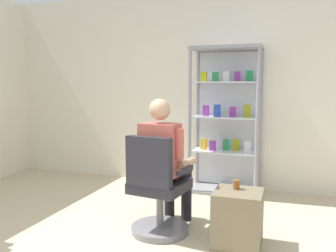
{
  "coord_description": "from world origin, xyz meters",
  "views": [
    {
      "loc": [
        1.19,
        -1.86,
        1.42
      ],
      "look_at": [
        0.02,
        1.52,
        1.0
      ],
      "focal_mm": 37.8,
      "sensor_mm": 36.0,
      "label": 1
    }
  ],
  "objects": [
    {
      "name": "tea_glass",
      "position": [
        0.76,
        1.24,
        0.53
      ],
      "size": [
        0.06,
        0.06,
        0.08
      ],
      "primitive_type": "cylinder",
      "color": "brown",
      "rests_on": "storage_crate"
    },
    {
      "name": "display_cabinet_main",
      "position": [
        0.4,
        2.76,
        0.97
      ],
      "size": [
        0.9,
        0.45,
        1.9
      ],
      "color": "gray",
      "rests_on": "ground"
    },
    {
      "name": "storage_crate",
      "position": [
        0.79,
        1.18,
        0.25
      ],
      "size": [
        0.41,
        0.4,
        0.49
      ],
      "primitive_type": "cube",
      "color": "#72664C",
      "rests_on": "ground"
    },
    {
      "name": "seated_shopkeeper",
      "position": [
        0.06,
        1.32,
        0.71
      ],
      "size": [
        0.53,
        0.6,
        1.29
      ],
      "color": "black",
      "rests_on": "ground"
    },
    {
      "name": "office_chair",
      "position": [
        0.04,
        1.16,
        0.39
      ],
      "size": [
        0.6,
        0.56,
        0.96
      ],
      "color": "slate",
      "rests_on": "ground"
    },
    {
      "name": "back_wall",
      "position": [
        0.0,
        3.0,
        1.35
      ],
      "size": [
        6.0,
        0.1,
        2.7
      ],
      "primitive_type": "cube",
      "color": "silver",
      "rests_on": "ground"
    }
  ]
}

